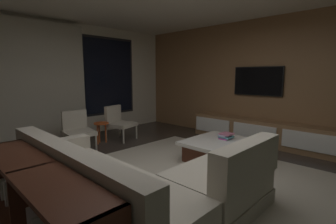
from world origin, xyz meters
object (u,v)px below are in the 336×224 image
object	(u,v)px
sectional_couch	(133,187)
book_stack_on_coffee_table	(226,136)
console_table_behind_couch	(36,204)
coffee_table	(223,151)
side_stool	(101,126)
mounted_tv	(258,81)
media_console	(260,132)
accent_chair_near_window	(118,121)
accent_chair_by_curtain	(77,128)

from	to	relation	value
sectional_couch	book_stack_on_coffee_table	size ratio (longest dim) A/B	9.59
console_table_behind_couch	coffee_table	bearing A→B (deg)	0.57
sectional_couch	coffee_table	xyz separation A→B (m)	(2.06, 0.16, -0.10)
side_stool	mounted_tv	xyz separation A→B (m)	(2.55, -2.31, 0.98)
coffee_table	side_stool	xyz separation A→B (m)	(-0.84, 2.53, 0.19)
sectional_couch	media_console	bearing A→B (deg)	2.89
sectional_couch	coffee_table	distance (m)	2.07
side_stool	mounted_tv	world-z (taller)	mounted_tv
book_stack_on_coffee_table	side_stool	xyz separation A→B (m)	(-1.03, 2.46, -0.04)
coffee_table	side_stool	world-z (taller)	side_stool
sectional_couch	side_stool	size ratio (longest dim) A/B	5.43
accent_chair_near_window	side_stool	distance (m)	0.46
accent_chair_by_curtain	mounted_tv	world-z (taller)	mounted_tv
book_stack_on_coffee_table	console_table_behind_couch	size ratio (longest dim) A/B	0.12
mounted_tv	side_stool	bearing A→B (deg)	137.83
side_stool	media_console	world-z (taller)	media_console
sectional_couch	accent_chair_by_curtain	world-z (taller)	sectional_couch
accent_chair_by_curtain	media_console	distance (m)	3.83
sectional_couch	coffee_table	world-z (taller)	sectional_couch
accent_chair_near_window	side_stool	xyz separation A→B (m)	(-0.46, -0.02, -0.06)
side_stool	sectional_couch	bearing A→B (deg)	-114.40
accent_chair_by_curtain	side_stool	xyz separation A→B (m)	(0.57, 0.07, -0.06)
coffee_table	mounted_tv	xyz separation A→B (m)	(1.71, 0.22, 1.16)
media_console	mounted_tv	bearing A→B (deg)	47.62
book_stack_on_coffee_table	accent_chair_near_window	world-z (taller)	accent_chair_near_window
coffee_table	book_stack_on_coffee_table	distance (m)	0.30
media_console	console_table_behind_couch	distance (m)	4.51
accent_chair_by_curtain	media_console	bearing A→B (deg)	-39.65
book_stack_on_coffee_table	accent_chair_near_window	xyz separation A→B (m)	(-0.58, 2.48, 0.02)
coffee_table	accent_chair_by_curtain	size ratio (longest dim) A/B	1.49
coffee_table	media_console	bearing A→B (deg)	0.80
accent_chair_near_window	mounted_tv	world-z (taller)	mounted_tv
coffee_table	side_stool	size ratio (longest dim) A/B	2.52
sectional_couch	accent_chair_near_window	bearing A→B (deg)	58.21
accent_chair_near_window	accent_chair_by_curtain	distance (m)	1.03
mounted_tv	console_table_behind_couch	size ratio (longest dim) A/B	0.52
sectional_couch	media_console	xyz separation A→B (m)	(3.59, 0.18, -0.04)
mounted_tv	console_table_behind_couch	world-z (taller)	mounted_tv
coffee_table	side_stool	distance (m)	2.67
book_stack_on_coffee_table	media_console	bearing A→B (deg)	-2.04
book_stack_on_coffee_table	accent_chair_by_curtain	world-z (taller)	accent_chair_by_curtain
sectional_couch	book_stack_on_coffee_table	xyz separation A→B (m)	(2.25, 0.23, 0.12)
accent_chair_by_curtain	console_table_behind_couch	distance (m)	2.94
media_console	console_table_behind_couch	size ratio (longest dim) A/B	1.48
media_console	console_table_behind_couch	world-z (taller)	console_table_behind_couch
side_stool	mounted_tv	size ratio (longest dim) A/B	0.42
mounted_tv	media_console	bearing A→B (deg)	-132.38
book_stack_on_coffee_table	coffee_table	bearing A→B (deg)	-160.38
book_stack_on_coffee_table	side_stool	size ratio (longest dim) A/B	0.57
sectional_couch	console_table_behind_couch	bearing A→B (deg)	171.85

